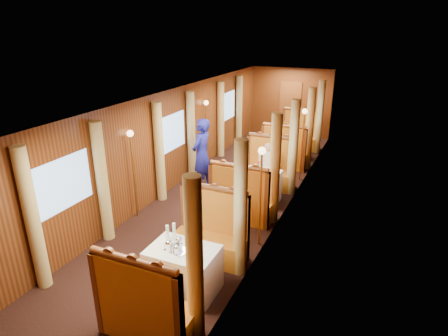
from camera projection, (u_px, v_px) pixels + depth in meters
The scene contains 48 objects.
floor at pixel (227, 196), 9.21m from camera, with size 3.00×12.00×0.01m, color black, non-canonical shape.
ceiling at pixel (228, 94), 8.32m from camera, with size 3.00×12.00×0.01m, color silver, non-canonical shape.
wall_far at pixel (290, 102), 13.91m from camera, with size 3.00×2.50×0.01m, color brown, non-canonical shape.
wall_left at pixel (172, 140), 9.32m from camera, with size 12.00×2.50×0.01m, color brown, non-canonical shape.
wall_right at pixel (290, 156), 8.21m from camera, with size 12.00×2.50×0.01m, color brown, non-canonical shape.
doorway_far at pixel (290, 109), 13.97m from camera, with size 0.80×0.04×2.00m, color brown.
table_near at pixel (183, 270), 5.80m from camera, with size 1.05×0.72×0.75m, color white.
banquette_near_fwd at pixel (145, 310), 4.91m from camera, with size 1.30×0.55×1.34m.
banquette_near_aft at pixel (211, 236), 6.65m from camera, with size 1.30×0.55×1.34m.
table_mid at pixel (257, 187), 8.80m from camera, with size 1.05×0.72×0.75m, color white.
banquette_mid_fwd at pixel (241, 202), 7.91m from camera, with size 1.30×0.55×1.34m.
banquette_mid_aft at pixel (269, 170), 9.65m from camera, with size 1.30×0.55×1.34m.
table_far at pixel (292, 146), 11.80m from camera, with size 1.05×0.72×0.75m, color white.
banquette_far_fwd at pixel (284, 154), 10.91m from camera, with size 1.30×0.55×1.34m.
banquette_far_aft at pixel (300, 136), 12.65m from camera, with size 1.30×0.55×1.34m.
tea_tray at pixel (177, 250), 5.64m from camera, with size 0.34×0.26×0.01m, color silver.
teapot_left at pixel (169, 247), 5.59m from camera, with size 0.18×0.13×0.15m, color silver, non-canonical shape.
teapot_right at pixel (177, 251), 5.52m from camera, with size 0.15×0.11×0.12m, color silver, non-canonical shape.
teapot_back at pixel (179, 243), 5.70m from camera, with size 0.17×0.13×0.14m, color silver, non-canonical shape.
fruit_plate at pixel (196, 256), 5.46m from camera, with size 0.20×0.20×0.05m.
cup_inboard at pixel (168, 234), 5.87m from camera, with size 0.08×0.08×0.26m.
cup_outboard at pixel (174, 232), 5.93m from camera, with size 0.08×0.08×0.26m.
rose_vase_mid at pixel (259, 164), 8.63m from camera, with size 0.06×0.06×0.36m.
rose_vase_far at pixel (295, 129), 11.62m from camera, with size 0.06×0.06×0.36m.
window_left_near at pixel (64, 184), 6.25m from camera, with size 1.20×0.90×0.01m, color #82ADE2, non-canonical shape.
curtain_left_near_a at pixel (32, 220), 5.64m from camera, with size 0.22×0.22×2.35m, color tan.
curtain_left_near_b at pixel (102, 183), 6.98m from camera, with size 0.22×0.22×2.35m, color tan.
window_right_near at pixel (227, 218), 5.14m from camera, with size 1.20×0.90×0.01m, color #82ADE2, non-canonical shape.
curtain_right_near_a at pixel (195, 264), 4.61m from camera, with size 0.22×0.22×2.35m, color tan.
curtain_right_near_b at pixel (240, 210), 5.95m from camera, with size 0.22×0.22×2.35m, color tan.
window_left_mid at pixel (172, 132), 9.25m from camera, with size 1.20×0.90×0.01m, color #82ADE2, non-canonical shape.
curtain_left_mid_a at pixel (159, 153), 8.64m from camera, with size 0.22×0.22×2.35m, color tan.
curtain_left_mid_b at pixel (191, 136), 9.97m from camera, with size 0.22×0.22×2.35m, color tan.
window_right_mid at pixel (290, 147), 8.14m from camera, with size 1.20×0.90×0.01m, color #82ADE2, non-canonical shape.
curtain_right_mid_a at pixel (275, 170), 7.61m from camera, with size 0.22×0.22×2.35m, color tan.
curtain_right_mid_b at pixel (293, 148), 8.95m from camera, with size 0.22×0.22×2.35m, color tan.
window_left_far at pixel (227, 106), 12.25m from camera, with size 1.20×0.90×0.01m, color #82ADE2, non-canonical shape.
curtain_left_far_a at pixel (221, 120), 11.64m from camera, with size 0.22×0.22×2.35m, color tan.
curtain_left_far_b at pixel (239, 110), 12.97m from camera, with size 0.22×0.22×2.35m, color tan.
window_right_far at pixel (319, 114), 11.14m from camera, with size 1.20×0.90×0.01m, color #82ADE2, non-canonical shape.
curtain_right_far_a at pixel (309, 129), 10.61m from camera, with size 0.22×0.22×2.35m, color tan.
curtain_right_far_b at pixel (319, 117), 11.94m from camera, with size 0.22×0.22×2.35m, color tan.
sconce_left_fore at pixel (132, 157), 7.74m from camera, with size 0.14×0.14×1.95m.
sconce_right_fore at pixel (261, 177), 6.70m from camera, with size 0.14×0.14×1.95m.
sconce_left_aft at pixel (206, 120), 10.74m from camera, with size 0.14×0.14×1.95m.
sconce_right_aft at pixel (303, 130), 9.70m from camera, with size 0.14×0.14×1.95m.
steward at pixel (202, 155), 9.31m from camera, with size 0.67×0.44×1.83m, color navy.
passenger at pixel (267, 162), 9.34m from camera, with size 0.40×0.44×0.76m.
Camera 1 is at (3.26, -7.70, 3.93)m, focal length 30.00 mm.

